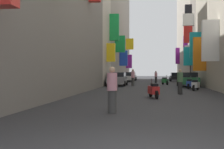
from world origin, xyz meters
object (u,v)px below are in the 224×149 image
(parked_car_white, at_px, (128,77))
(scooter_green, at_px, (165,81))
(scooter_blue, at_px, (190,84))
(pedestrian_near_left, at_px, (156,77))
(parked_car_green, at_px, (188,79))
(parked_car_grey, at_px, (117,79))
(pedestrian_near_right, at_px, (180,82))
(parked_car_silver, at_px, (131,76))
(scooter_white, at_px, (196,85))
(scooter_red, at_px, (154,90))
(pedestrian_crossing, at_px, (112,90))
(parked_car_black, at_px, (176,77))
(traffic_light_near_corner, at_px, (190,59))
(pedestrian_mid_street, at_px, (133,77))

(parked_car_white, relative_size, scooter_green, 2.51)
(scooter_blue, height_order, pedestrian_near_left, pedestrian_near_left)
(parked_car_white, bearing_deg, pedestrian_near_left, -46.98)
(parked_car_green, xyz_separation_m, parked_car_grey, (-7.36, 1.16, -0.00))
(scooter_green, bearing_deg, scooter_blue, -76.43)
(parked_car_green, distance_m, parked_car_white, 16.81)
(scooter_green, relative_size, pedestrian_near_right, 1.01)
(parked_car_silver, distance_m, pedestrian_near_right, 31.65)
(pedestrian_near_left, height_order, pedestrian_near_right, pedestrian_near_right)
(parked_car_grey, xyz_separation_m, scooter_green, (5.21, 3.07, -0.30))
(scooter_white, distance_m, scooter_red, 8.25)
(parked_car_grey, relative_size, pedestrian_crossing, 2.37)
(scooter_blue, bearing_deg, parked_car_white, 110.67)
(parked_car_black, height_order, scooter_blue, parked_car_black)
(scooter_red, relative_size, traffic_light_near_corner, 0.40)
(parked_car_silver, relative_size, scooter_red, 2.38)
(pedestrian_near_right, bearing_deg, scooter_green, 91.71)
(pedestrian_near_right, relative_size, pedestrian_mid_street, 0.95)
(scooter_white, distance_m, traffic_light_near_corner, 13.36)
(pedestrian_near_right, distance_m, traffic_light_near_corner, 17.74)
(scooter_green, bearing_deg, pedestrian_near_left, 98.72)
(parked_car_black, bearing_deg, pedestrian_mid_street, -109.04)
(pedestrian_near_right, bearing_deg, scooter_red, -119.17)
(parked_car_black, relative_size, parked_car_white, 1.01)
(pedestrian_crossing, bearing_deg, pedestrian_near_right, 71.34)
(pedestrian_near_left, relative_size, traffic_light_near_corner, 0.36)
(traffic_light_near_corner, bearing_deg, pedestrian_crossing, -102.53)
(parked_car_silver, xyz_separation_m, scooter_red, (3.84, -34.34, -0.27))
(scooter_blue, bearing_deg, scooter_white, -86.85)
(parked_car_green, xyz_separation_m, pedestrian_near_right, (-1.71, -10.67, 0.09))
(scooter_red, relative_size, pedestrian_near_right, 1.07)
(scooter_blue, bearing_deg, parked_car_black, 89.21)
(parked_car_grey, relative_size, scooter_green, 2.35)
(scooter_white, bearing_deg, scooter_red, -114.26)
(parked_car_grey, height_order, parked_car_white, parked_car_white)
(traffic_light_near_corner, bearing_deg, scooter_red, -102.36)
(scooter_red, xyz_separation_m, traffic_light_near_corner, (4.51, 20.58, 2.62))
(parked_car_grey, relative_size, scooter_red, 2.21)
(parked_car_black, relative_size, traffic_light_near_corner, 0.96)
(parked_car_white, xyz_separation_m, scooter_blue, (7.09, -18.78, -0.30))
(parked_car_grey, distance_m, traffic_light_near_corner, 10.32)
(parked_car_grey, distance_m, scooter_blue, 8.60)
(parked_car_green, bearing_deg, parked_car_black, 89.86)
(scooter_white, height_order, pedestrian_crossing, pedestrian_crossing)
(parked_car_black, bearing_deg, parked_car_green, -90.14)
(pedestrian_near_left, bearing_deg, parked_car_grey, -114.12)
(scooter_red, bearing_deg, pedestrian_mid_street, 98.33)
(parked_car_green, xyz_separation_m, scooter_red, (-3.49, -13.86, -0.31))
(parked_car_black, height_order, pedestrian_near_right, pedestrian_near_right)
(scooter_white, relative_size, scooter_red, 0.94)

